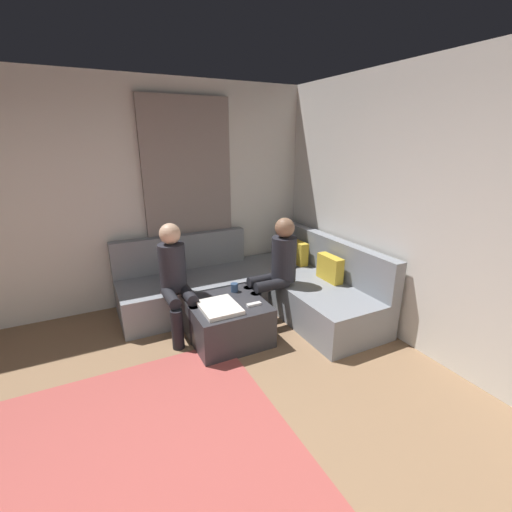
% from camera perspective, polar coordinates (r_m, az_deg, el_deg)
% --- Properties ---
extents(wall_back, '(6.00, 0.12, 2.70)m').
position_cam_1_polar(wall_back, '(3.31, 35.18, 3.48)').
color(wall_back, silver).
rests_on(wall_back, ground_plane).
extents(wall_left, '(0.12, 6.00, 2.70)m').
position_cam_1_polar(wall_left, '(4.48, -27.48, 7.85)').
color(wall_left, silver).
rests_on(wall_left, ground_plane).
extents(curtain_panel, '(0.06, 1.10, 2.50)m').
position_cam_1_polar(curtain_panel, '(4.57, -10.73, 8.49)').
color(curtain_panel, gray).
rests_on(curtain_panel, ground_plane).
extents(area_rug, '(2.60, 2.20, 0.01)m').
position_cam_1_polar(area_rug, '(2.62, -19.09, -32.86)').
color(area_rug, '#AD4C47').
rests_on(area_rug, ground_plane).
extents(sectional_couch, '(2.10, 2.55, 0.87)m').
position_cam_1_polar(sectional_couch, '(4.36, 0.23, -4.97)').
color(sectional_couch, gray).
rests_on(sectional_couch, ground_plane).
extents(ottoman, '(0.76, 0.76, 0.42)m').
position_cam_1_polar(ottoman, '(3.74, -4.66, -10.44)').
color(ottoman, '#333338').
rests_on(ottoman, ground_plane).
extents(folded_blanket, '(0.44, 0.36, 0.04)m').
position_cam_1_polar(folded_blanket, '(3.52, -5.96, -8.27)').
color(folded_blanket, white).
rests_on(folded_blanket, ottoman).
extents(coffee_mug, '(0.08, 0.08, 0.10)m').
position_cam_1_polar(coffee_mug, '(3.87, -3.53, -5.13)').
color(coffee_mug, '#334C72').
rests_on(coffee_mug, ottoman).
extents(game_remote, '(0.05, 0.15, 0.02)m').
position_cam_1_polar(game_remote, '(3.57, -0.35, -7.83)').
color(game_remote, white).
rests_on(game_remote, ottoman).
extents(person_on_couch_back, '(0.30, 0.60, 1.20)m').
position_cam_1_polar(person_on_couch_back, '(3.96, 3.31, -1.64)').
color(person_on_couch_back, black).
rests_on(person_on_couch_back, ground_plane).
extents(person_on_couch_side, '(0.60, 0.30, 1.20)m').
position_cam_1_polar(person_on_couch_side, '(3.76, -12.95, -3.20)').
color(person_on_couch_side, black).
rests_on(person_on_couch_side, ground_plane).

